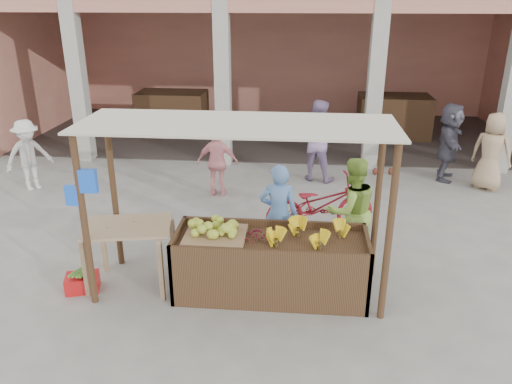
# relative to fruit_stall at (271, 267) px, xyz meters

# --- Properties ---
(ground) EXTENTS (60.00, 60.00, 0.00)m
(ground) POSITION_rel_fruit_stall_xyz_m (-0.50, 0.00, -0.40)
(ground) COLOR slate
(ground) RESTS_ON ground
(market_building) EXTENTS (14.40, 6.40, 4.20)m
(market_building) POSITION_rel_fruit_stall_xyz_m (-0.45, 8.93, 2.30)
(market_building) COLOR tan
(market_building) RESTS_ON ground
(fruit_stall) EXTENTS (2.60, 0.95, 0.80)m
(fruit_stall) POSITION_rel_fruit_stall_xyz_m (0.00, 0.00, 0.00)
(fruit_stall) COLOR #523720
(fruit_stall) RESTS_ON ground
(stall_awning) EXTENTS (4.09, 1.35, 2.39)m
(stall_awning) POSITION_rel_fruit_stall_xyz_m (-0.51, 0.06, 1.58)
(stall_awning) COLOR #523720
(stall_awning) RESTS_ON ground
(banana_heap) EXTENTS (0.97, 0.53, 0.18)m
(banana_heap) POSITION_rel_fruit_stall_xyz_m (0.47, 0.03, 0.49)
(banana_heap) COLOR yellow
(banana_heap) RESTS_ON fruit_stall
(melon_tray) EXTENTS (0.82, 0.71, 0.21)m
(melon_tray) POSITION_rel_fruit_stall_xyz_m (-0.76, 0.02, 0.50)
(melon_tray) COLOR #98724E
(melon_tray) RESTS_ON fruit_stall
(berry_heap) EXTENTS (0.47, 0.39, 0.15)m
(berry_heap) POSITION_rel_fruit_stall_xyz_m (-0.18, 0.06, 0.48)
(berry_heap) COLOR maroon
(berry_heap) RESTS_ON fruit_stall
(side_table) EXTENTS (1.28, 0.97, 0.93)m
(side_table) POSITION_rel_fruit_stall_xyz_m (-1.97, 0.02, 0.39)
(side_table) COLOR tan
(side_table) RESTS_ON ground
(papaya_pile) EXTENTS (0.70, 0.40, 0.20)m
(papaya_pile) POSITION_rel_fruit_stall_xyz_m (-1.97, 0.02, 0.63)
(papaya_pile) COLOR #549A32
(papaya_pile) RESTS_ON side_table
(red_crate) EXTENTS (0.52, 0.43, 0.23)m
(red_crate) POSITION_rel_fruit_stall_xyz_m (-2.63, -0.18, -0.28)
(red_crate) COLOR red
(red_crate) RESTS_ON ground
(plantain_bundle) EXTENTS (0.35, 0.25, 0.07)m
(plantain_bundle) POSITION_rel_fruit_stall_xyz_m (-2.63, -0.18, -0.13)
(plantain_bundle) COLOR #518831
(plantain_bundle) RESTS_ON red_crate
(produce_sacks) EXTENTS (0.82, 0.77, 0.62)m
(produce_sacks) POSITION_rel_fruit_stall_xyz_m (2.27, 5.21, -0.09)
(produce_sacks) COLOR maroon
(produce_sacks) RESTS_ON ground
(vendor_blue) EXTENTS (0.64, 0.47, 1.69)m
(vendor_blue) POSITION_rel_fruit_stall_xyz_m (0.05, 0.90, 0.45)
(vendor_blue) COLOR #5F8FD0
(vendor_blue) RESTS_ON ground
(vendor_green) EXTENTS (0.97, 0.76, 1.77)m
(vendor_green) POSITION_rel_fruit_stall_xyz_m (1.15, 1.02, 0.48)
(vendor_green) COLOR #94C046
(vendor_green) RESTS_ON ground
(motorcycle) EXTENTS (1.18, 2.11, 1.05)m
(motorcycle) POSITION_rel_fruit_stall_xyz_m (0.72, 2.01, 0.12)
(motorcycle) COLOR maroon
(motorcycle) RESTS_ON ground
(shopper_a) EXTENTS (1.08, 1.13, 1.62)m
(shopper_a) POSITION_rel_fruit_stall_xyz_m (-5.30, 3.52, 0.41)
(shopper_a) COLOR silver
(shopper_a) RESTS_ON ground
(shopper_b) EXTENTS (0.91, 0.50, 1.52)m
(shopper_b) POSITION_rel_fruit_stall_xyz_m (-1.30, 3.52, 0.36)
(shopper_b) COLOR pink
(shopper_b) RESTS_ON ground
(shopper_c) EXTENTS (1.05, 0.98, 1.83)m
(shopper_c) POSITION_rel_fruit_stall_xyz_m (4.33, 4.41, 0.51)
(shopper_c) COLOR tan
(shopper_c) RESTS_ON ground
(shopper_d) EXTENTS (1.13, 1.80, 1.81)m
(shopper_d) POSITION_rel_fruit_stall_xyz_m (3.60, 4.96, 0.50)
(shopper_d) COLOR #484653
(shopper_d) RESTS_ON ground
(shopper_f) EXTENTS (1.08, 0.82, 1.96)m
(shopper_f) POSITION_rel_fruit_stall_xyz_m (0.71, 4.67, 0.58)
(shopper_f) COLOR #8E76A1
(shopper_f) RESTS_ON ground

